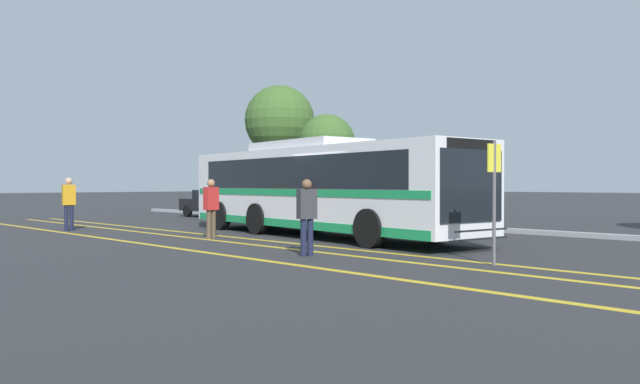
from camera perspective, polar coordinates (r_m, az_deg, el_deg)
The scene contains 15 objects.
ground_plane at distance 18.19m, azimuth 2.33°, elevation -4.38°, with size 220.00×220.00×0.00m, color #2D2D30.
lane_strip_0 at distance 17.98m, azimuth -5.05°, elevation -4.43°, with size 0.20×31.84×0.01m, color gold.
lane_strip_1 at distance 17.36m, azimuth -7.69°, elevation -4.62°, with size 0.20×31.84×0.01m, color gold.
lane_strip_2 at distance 16.27m, azimuth -13.30°, elevation -4.99°, with size 0.20×31.84×0.01m, color gold.
curb_strip at distance 23.50m, azimuth 9.49°, elevation -3.05°, with size 39.84×0.36×0.15m, color #99999E.
transit_bus at distance 19.39m, azimuth -0.03°, elevation 0.52°, with size 12.34×3.94×2.98m.
parked_car_0 at distance 30.90m, azimuth -9.39°, elevation -1.01°, with size 4.13×2.12×1.34m.
parked_car_1 at distance 25.75m, azimuth -1.33°, elevation -1.16°, with size 4.67×1.87×1.55m.
parked_car_2 at distance 21.79m, azimuth 9.68°, elevation -1.53°, with size 4.30×2.13×1.52m.
pedestrian_0 at distance 13.98m, azimuth -1.21°, elevation -1.87°, with size 0.32×0.46×1.73m.
pedestrian_1 at distance 23.32m, azimuth -21.98°, elevation -0.70°, with size 0.30×0.46×1.84m.
pedestrian_2 at distance 18.70m, azimuth -9.93°, elevation -1.15°, with size 0.25×0.43×1.76m.
bus_stop_sign at distance 12.82m, azimuth 15.64°, elevation 0.42°, with size 0.08×0.40×2.46m.
tree_0 at distance 32.19m, azimuth 0.62°, elevation 4.49°, with size 2.94×2.94×5.23m.
tree_2 at distance 35.86m, azimuth -3.72°, elevation 6.51°, with size 3.99×3.99×7.25m.
Camera 1 is at (12.48, -13.14, 1.61)m, focal length 35.00 mm.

